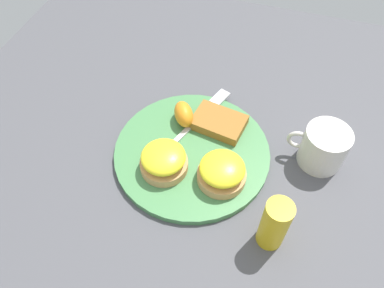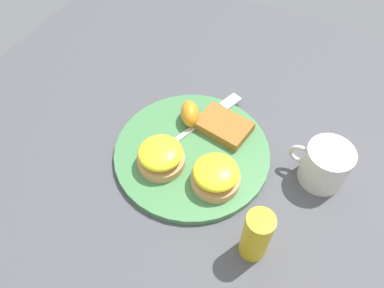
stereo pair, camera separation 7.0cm
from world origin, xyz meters
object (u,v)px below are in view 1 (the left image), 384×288
object	(u,v)px
sandwich_benedict_right	(222,172)
orange_wedge	(184,114)
hashbrown_patty	(219,122)
condiment_bottle	(274,224)
sandwich_benedict_left	(164,160)
cup	(323,147)
fork	(199,118)

from	to	relation	value
sandwich_benedict_right	orange_wedge	distance (m)	0.15
hashbrown_patty	condiment_bottle	size ratio (longest dim) A/B	0.94
sandwich_benedict_left	hashbrown_patty	xyz separation A→B (m)	(-0.07, -0.13, -0.01)
sandwich_benedict_left	cup	world-z (taller)	cup
condiment_bottle	cup	bearing A→B (deg)	-107.79
sandwich_benedict_left	orange_wedge	xyz separation A→B (m)	(0.00, -0.12, -0.00)
sandwich_benedict_left	orange_wedge	distance (m)	0.12
hashbrown_patty	condiment_bottle	world-z (taller)	condiment_bottle
cup	condiment_bottle	world-z (taller)	condiment_bottle
cup	hashbrown_patty	bearing A→B (deg)	-4.01
sandwich_benedict_left	hashbrown_patty	world-z (taller)	sandwich_benedict_left
cup	condiment_bottle	bearing A→B (deg)	72.21
orange_wedge	cup	distance (m)	0.27
fork	orange_wedge	bearing A→B (deg)	30.92
hashbrown_patty	condiment_bottle	distance (m)	0.25
condiment_bottle	hashbrown_patty	bearing A→B (deg)	-54.75
sandwich_benedict_right	cup	world-z (taller)	cup
fork	condiment_bottle	distance (m)	0.28
sandwich_benedict_left	condiment_bottle	world-z (taller)	condiment_bottle
sandwich_benedict_left	sandwich_benedict_right	size ratio (longest dim) A/B	1.00
sandwich_benedict_right	condiment_bottle	world-z (taller)	condiment_bottle
sandwich_benedict_right	fork	bearing A→B (deg)	-57.81
orange_wedge	condiment_bottle	bearing A→B (deg)	138.13
hashbrown_patty	orange_wedge	distance (m)	0.07
orange_wedge	fork	size ratio (longest dim) A/B	0.28
hashbrown_patty	orange_wedge	bearing A→B (deg)	8.82
sandwich_benedict_left	condiment_bottle	xyz separation A→B (m)	(-0.21, 0.07, 0.02)
hashbrown_patty	sandwich_benedict_right	bearing A→B (deg)	107.32
sandwich_benedict_right	condiment_bottle	size ratio (longest dim) A/B	0.82
sandwich_benedict_left	orange_wedge	size ratio (longest dim) A/B	1.48
orange_wedge	cup	bearing A→B (deg)	179.31
fork	condiment_bottle	world-z (taller)	condiment_bottle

